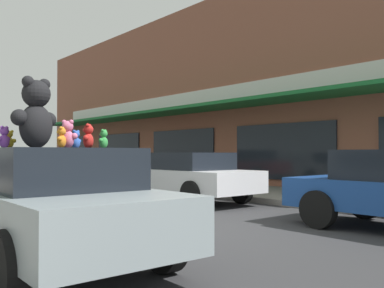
# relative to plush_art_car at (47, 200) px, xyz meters

# --- Properties ---
(ground_plane) EXTENTS (260.00, 260.00, 0.00)m
(ground_plane) POSITION_rel_plush_art_car_xyz_m (2.68, 0.61, -0.76)
(ground_plane) COLOR #333335
(sidewalk_far) EXTENTS (3.49, 90.00, 0.15)m
(sidewalk_far) POSITION_rel_plush_art_car_xyz_m (8.42, 0.61, -0.69)
(sidewalk_far) COLOR gray
(sidewalk_far) RESTS_ON ground_plane
(storefront_row) EXTENTS (13.18, 28.43, 7.95)m
(storefront_row) POSITION_rel_plush_art_car_xyz_m (15.87, 9.93, 3.21)
(storefront_row) COLOR brown
(storefront_row) RESTS_ON ground_plane
(plush_art_car) EXTENTS (1.96, 4.37, 1.41)m
(plush_art_car) POSITION_rel_plush_art_car_xyz_m (0.00, 0.00, 0.00)
(plush_art_car) COLOR #8C999E
(plush_art_car) RESTS_ON ground_plane
(teddy_bear_giant) EXTENTS (0.67, 0.47, 0.88)m
(teddy_bear_giant) POSITION_rel_plush_art_car_xyz_m (-0.15, -0.00, 1.07)
(teddy_bear_giant) COLOR black
(teddy_bear_giant) RESTS_ON plush_art_car
(teddy_bear_purple) EXTENTS (0.20, 0.17, 0.27)m
(teddy_bear_purple) POSITION_rel_plush_art_car_xyz_m (-0.48, 0.12, 0.78)
(teddy_bear_purple) COLOR purple
(teddy_bear_purple) RESTS_ON plush_art_car
(teddy_bear_red) EXTENTS (0.21, 0.22, 0.32)m
(teddy_bear_red) POSITION_rel_plush_art_car_xyz_m (0.45, -0.21, 0.80)
(teddy_bear_red) COLOR red
(teddy_bear_red) RESTS_ON plush_art_car
(teddy_bear_blue) EXTENTS (0.19, 0.14, 0.26)m
(teddy_bear_blue) POSITION_rel_plush_art_car_xyz_m (0.46, 0.16, 0.77)
(teddy_bear_blue) COLOR blue
(teddy_bear_blue) RESTS_ON plush_art_car
(teddy_bear_pink) EXTENTS (0.21, 0.24, 0.33)m
(teddy_bear_pink) POSITION_rel_plush_art_car_xyz_m (-0.00, -0.61, 0.81)
(teddy_bear_pink) COLOR pink
(teddy_bear_pink) RESTS_ON plush_art_car
(teddy_bear_orange) EXTENTS (0.15, 0.17, 0.24)m
(teddy_bear_orange) POSITION_rel_plush_art_car_xyz_m (-0.11, -0.69, 0.76)
(teddy_bear_orange) COLOR orange
(teddy_bear_orange) RESTS_ON plush_art_car
(teddy_bear_yellow) EXTENTS (0.17, 0.12, 0.23)m
(teddy_bear_yellow) POSITION_rel_plush_art_car_xyz_m (-0.40, 0.22, 0.76)
(teddy_bear_yellow) COLOR yellow
(teddy_bear_yellow) RESTS_ON plush_art_car
(teddy_bear_green) EXTENTS (0.18, 0.15, 0.24)m
(teddy_bear_green) POSITION_rel_plush_art_car_xyz_m (0.56, -0.42, 0.77)
(teddy_bear_green) COLOR green
(teddy_bear_green) RESTS_ON plush_art_car
(parked_car_far_center) EXTENTS (1.95, 4.76, 1.36)m
(parked_car_far_center) POSITION_rel_plush_art_car_xyz_m (5.46, 4.10, -0.01)
(parked_car_far_center) COLOR silver
(parked_car_far_center) RESTS_ON ground_plane
(parked_car_far_right) EXTENTS (1.89, 4.40, 1.50)m
(parked_car_far_right) POSITION_rel_plush_art_car_xyz_m (5.46, 10.07, 0.04)
(parked_car_far_right) COLOR maroon
(parked_car_far_right) RESTS_ON ground_plane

